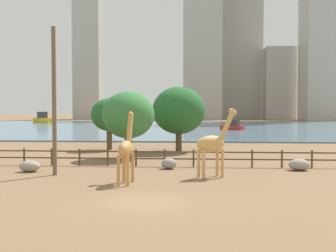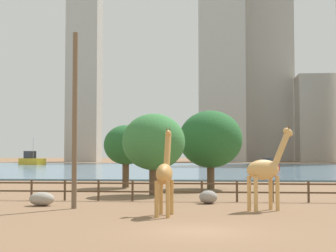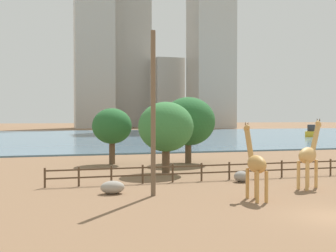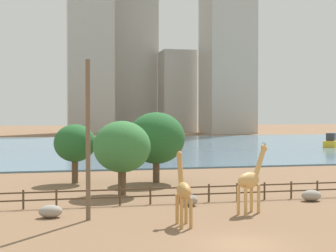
{
  "view_description": "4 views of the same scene",
  "coord_description": "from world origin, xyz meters",
  "px_view_note": "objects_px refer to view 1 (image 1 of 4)",
  "views": [
    {
      "loc": [
        2.39,
        -19.25,
        4.34
      ],
      "look_at": [
        -0.21,
        18.28,
        2.78
      ],
      "focal_mm": 45.0,
      "sensor_mm": 36.0,
      "label": 1
    },
    {
      "loc": [
        0.48,
        -20.0,
        3.02
      ],
      "look_at": [
        -2.87,
        21.08,
        5.16
      ],
      "focal_mm": 55.0,
      "sensor_mm": 36.0,
      "label": 2
    },
    {
      "loc": [
        -12.67,
        -16.32,
        4.64
      ],
      "look_at": [
        -1.45,
        23.51,
        3.69
      ],
      "focal_mm": 45.0,
      "sensor_mm": 36.0,
      "label": 3
    },
    {
      "loc": [
        -9.11,
        -23.49,
        6.34
      ],
      "look_at": [
        3.01,
        29.02,
        5.13
      ],
      "focal_mm": 55.0,
      "sensor_mm": 36.0,
      "label": 4
    }
  ],
  "objects_px": {
    "giraffe_tall": "(213,144)",
    "utility_pole": "(54,101)",
    "giraffe_companion": "(126,149)",
    "boulder_small": "(169,163)",
    "tree_center_broad": "(179,111)",
    "tree_right_tall": "(109,115)",
    "tree_left_large": "(128,115)",
    "boat_sailboat": "(44,119)",
    "boat_tug": "(233,126)",
    "boulder_by_pole": "(30,166)",
    "boulder_near_fence": "(299,165)"
  },
  "relations": [
    {
      "from": "boulder_by_pole",
      "to": "tree_center_broad",
      "type": "xyz_separation_m",
      "value": [
        9.61,
        14.44,
        3.75
      ]
    },
    {
      "from": "giraffe_companion",
      "to": "boulder_small",
      "type": "distance_m",
      "value": 6.6
    },
    {
      "from": "utility_pole",
      "to": "tree_right_tall",
      "type": "relative_size",
      "value": 1.77
    },
    {
      "from": "boulder_small",
      "to": "boat_sailboat",
      "type": "height_order",
      "value": "boat_sailboat"
    },
    {
      "from": "tree_right_tall",
      "to": "boulder_by_pole",
      "type": "bearing_deg",
      "value": -98.07
    },
    {
      "from": "giraffe_tall",
      "to": "tree_left_large",
      "type": "bearing_deg",
      "value": 93.84
    },
    {
      "from": "giraffe_tall",
      "to": "boat_sailboat",
      "type": "distance_m",
      "value": 102.55
    },
    {
      "from": "tree_right_tall",
      "to": "boulder_small",
      "type": "bearing_deg",
      "value": -62.14
    },
    {
      "from": "giraffe_tall",
      "to": "tree_center_broad",
      "type": "height_order",
      "value": "tree_center_broad"
    },
    {
      "from": "giraffe_companion",
      "to": "boat_tug",
      "type": "relative_size",
      "value": 0.93
    },
    {
      "from": "tree_center_broad",
      "to": "boulder_near_fence",
      "type": "bearing_deg",
      "value": -54.18
    },
    {
      "from": "boulder_small",
      "to": "tree_center_broad",
      "type": "height_order",
      "value": "tree_center_broad"
    },
    {
      "from": "utility_pole",
      "to": "tree_center_broad",
      "type": "distance_m",
      "value": 17.37
    },
    {
      "from": "boulder_small",
      "to": "boat_tug",
      "type": "height_order",
      "value": "boat_tug"
    },
    {
      "from": "boulder_by_pole",
      "to": "boat_sailboat",
      "type": "distance_m",
      "value": 96.31
    },
    {
      "from": "boulder_small",
      "to": "utility_pole",
      "type": "bearing_deg",
      "value": -155.36
    },
    {
      "from": "tree_right_tall",
      "to": "boat_tug",
      "type": "relative_size",
      "value": 1.17
    },
    {
      "from": "utility_pole",
      "to": "boulder_small",
      "type": "bearing_deg",
      "value": 24.64
    },
    {
      "from": "giraffe_tall",
      "to": "utility_pole",
      "type": "relative_size",
      "value": 0.47
    },
    {
      "from": "giraffe_companion",
      "to": "boulder_near_fence",
      "type": "relative_size",
      "value": 2.92
    },
    {
      "from": "giraffe_tall",
      "to": "utility_pole",
      "type": "bearing_deg",
      "value": 146.34
    },
    {
      "from": "boulder_by_pole",
      "to": "boulder_small",
      "type": "distance_m",
      "value": 9.67
    },
    {
      "from": "boulder_small",
      "to": "tree_right_tall",
      "type": "bearing_deg",
      "value": 117.86
    },
    {
      "from": "boulder_near_fence",
      "to": "boat_tug",
      "type": "relative_size",
      "value": 0.32
    },
    {
      "from": "tree_center_broad",
      "to": "tree_right_tall",
      "type": "relative_size",
      "value": 1.21
    },
    {
      "from": "tree_right_tall",
      "to": "boat_sailboat",
      "type": "distance_m",
      "value": 82.65
    },
    {
      "from": "giraffe_companion",
      "to": "boulder_by_pole",
      "type": "relative_size",
      "value": 3.0
    },
    {
      "from": "tree_left_large",
      "to": "boat_tug",
      "type": "distance_m",
      "value": 48.25
    },
    {
      "from": "tree_left_large",
      "to": "boulder_by_pole",
      "type": "bearing_deg",
      "value": -124.63
    },
    {
      "from": "tree_left_large",
      "to": "boulder_small",
      "type": "bearing_deg",
      "value": -56.51
    },
    {
      "from": "boulder_near_fence",
      "to": "tree_left_large",
      "type": "bearing_deg",
      "value": 155.25
    },
    {
      "from": "boat_sailboat",
      "to": "giraffe_companion",
      "type": "bearing_deg",
      "value": -32.26
    },
    {
      "from": "tree_left_large",
      "to": "tree_center_broad",
      "type": "xyz_separation_m",
      "value": [
        4.09,
        6.45,
        0.37
      ]
    },
    {
      "from": "tree_left_large",
      "to": "giraffe_companion",
      "type": "bearing_deg",
      "value": -81.19
    },
    {
      "from": "boat_sailboat",
      "to": "tree_right_tall",
      "type": "bearing_deg",
      "value": -30.21
    },
    {
      "from": "boulder_near_fence",
      "to": "tree_center_broad",
      "type": "distance_m",
      "value": 15.85
    },
    {
      "from": "giraffe_companion",
      "to": "boulder_near_fence",
      "type": "height_order",
      "value": "giraffe_companion"
    },
    {
      "from": "boulder_small",
      "to": "tree_left_large",
      "type": "bearing_deg",
      "value": 123.49
    },
    {
      "from": "tree_left_large",
      "to": "boat_sailboat",
      "type": "xyz_separation_m",
      "value": [
        -38.25,
        82.58,
        -2.48
      ]
    },
    {
      "from": "giraffe_tall",
      "to": "boulder_near_fence",
      "type": "relative_size",
      "value": 3.05
    },
    {
      "from": "boat_sailboat",
      "to": "boulder_near_fence",
      "type": "bearing_deg",
      "value": -25.15
    },
    {
      "from": "giraffe_tall",
      "to": "boat_tug",
      "type": "height_order",
      "value": "giraffe_tall"
    },
    {
      "from": "boulder_small",
      "to": "boulder_by_pole",
      "type": "bearing_deg",
      "value": -167.64
    },
    {
      "from": "boulder_near_fence",
      "to": "boulder_by_pole",
      "type": "bearing_deg",
      "value": -174.02
    },
    {
      "from": "utility_pole",
      "to": "tree_left_large",
      "type": "xyz_separation_m",
      "value": [
        3.32,
        9.25,
        -1.04
      ]
    },
    {
      "from": "tree_right_tall",
      "to": "boat_tug",
      "type": "height_order",
      "value": "tree_right_tall"
    },
    {
      "from": "giraffe_companion",
      "to": "boulder_by_pole",
      "type": "xyz_separation_m",
      "value": [
        -7.38,
        3.98,
        -1.63
      ]
    },
    {
      "from": "giraffe_companion",
      "to": "boulder_near_fence",
      "type": "xyz_separation_m",
      "value": [
        11.25,
        5.93,
        -1.62
      ]
    },
    {
      "from": "giraffe_tall",
      "to": "boulder_by_pole",
      "type": "bearing_deg",
      "value": 140.84
    },
    {
      "from": "boulder_near_fence",
      "to": "boulder_small",
      "type": "distance_m",
      "value": 9.18
    }
  ]
}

